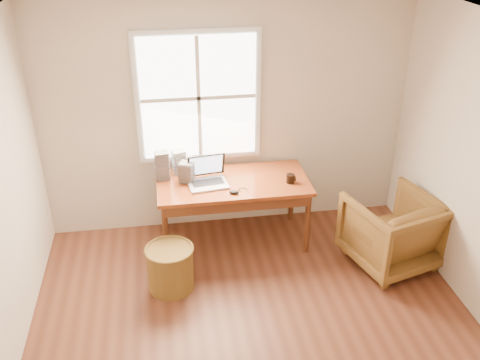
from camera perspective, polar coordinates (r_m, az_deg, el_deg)
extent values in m
cube|color=white|center=(3.30, 3.67, 13.97)|extent=(4.00, 4.50, 0.02)
cube|color=beige|center=(5.83, -1.45, 6.79)|extent=(4.00, 0.02, 2.60)
cube|color=silver|center=(5.67, -4.47, 8.81)|extent=(1.32, 0.05, 1.42)
cube|color=white|center=(5.64, -4.44, 8.72)|extent=(1.20, 0.02, 1.30)
cube|color=silver|center=(5.64, -4.43, 8.68)|extent=(0.04, 0.02, 1.30)
cube|color=silver|center=(5.64, -4.43, 8.68)|extent=(1.20, 0.02, 0.04)
cube|color=brown|center=(5.65, -0.76, -0.28)|extent=(1.60, 0.80, 0.04)
imported|color=brown|center=(5.71, 15.89, -5.22)|extent=(1.02, 1.03, 0.76)
cylinder|color=brown|center=(5.29, -7.44, -9.32)|extent=(0.59, 0.59, 0.45)
ellipsoid|color=black|center=(5.39, -0.65, -1.31)|extent=(0.12, 0.09, 0.03)
cylinder|color=black|center=(5.61, 5.39, 0.15)|extent=(0.11, 0.11, 0.10)
cube|color=silver|center=(5.79, -6.50, 1.95)|extent=(0.16, 0.15, 0.26)
cube|color=#27272C|center=(5.60, -5.72, 0.85)|extent=(0.18, 0.17, 0.22)
cube|color=#9998A4|center=(5.67, -8.32, 1.55)|extent=(0.15, 0.13, 0.31)
cube|color=#AFB2BB|center=(5.82, -5.76, 1.67)|extent=(0.17, 0.16, 0.18)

